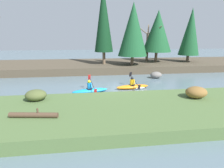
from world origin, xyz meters
name	(u,v)px	position (x,y,z in m)	size (l,w,h in m)	color
ground_plane	(114,89)	(0.00, 0.00, 0.00)	(90.00, 90.00, 0.00)	slate
riverbank_near	(127,112)	(0.00, -5.01, 0.29)	(44.00, 5.27, 0.58)	#4C6638
riverbank_far	(104,65)	(0.00, 9.65, 0.41)	(44.00, 8.65, 0.82)	#4C4233
conifer_tree_far_left	(103,18)	(-0.16, 8.24, 6.17)	(2.24, 2.24, 9.23)	brown
conifer_tree_left	(133,30)	(3.15, 7.16, 4.90)	(3.42, 3.42, 7.07)	brown
conifer_tree_mid_left	(158,31)	(6.94, 9.33, 4.79)	(3.74, 3.74, 6.57)	brown
conifer_tree_centre	(190,32)	(11.24, 8.91, 4.71)	(2.65, 2.65, 6.86)	brown
bare_tree_mid_upstream	(148,44)	(5.76, 9.53, 3.13)	(2.73, 2.70, 4.88)	brown
bare_tree_mid_downstream	(147,44)	(6.19, 11.08, 3.19)	(2.80, 2.77, 5.01)	#7A664C
shrub_clump_second	(36,95)	(-5.00, -3.46, 0.90)	(1.17, 0.98, 0.64)	#4C562D
shrub_clump_third	(196,92)	(4.33, -4.17, 0.92)	(1.26, 1.05, 0.68)	brown
kayaker_lead	(134,86)	(1.60, 0.03, 0.20)	(2.80, 2.07, 1.20)	orange
kayaker_middle	(90,90)	(-1.92, -0.64, 0.22)	(2.79, 2.06, 1.20)	#1993D6
boulder_midstream	(156,75)	(4.78, 3.42, 0.33)	(1.18, 0.92, 0.67)	slate
driftwood_log	(34,115)	(-4.47, -5.74, 0.70)	(2.21, 0.55, 0.44)	#4C3828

